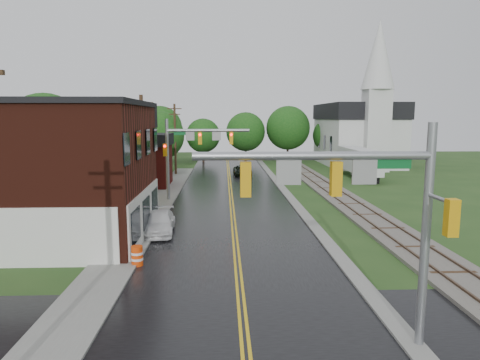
{
  "coord_description": "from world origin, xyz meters",
  "views": [
    {
      "loc": [
        -0.68,
        -10.65,
        7.35
      ],
      "look_at": [
        0.34,
        15.43,
        3.5
      ],
      "focal_mm": 32.0,
      "sensor_mm": 36.0,
      "label": 1
    }
  ],
  "objects": [
    {
      "name": "pickup_white",
      "position": [
        -4.8,
        16.1,
        0.67
      ],
      "size": [
        2.11,
        4.7,
        1.34
      ],
      "primitive_type": "imported",
      "rotation": [
        0.0,
        0.0,
        0.05
      ],
      "color": "white",
      "rests_on": "ground"
    },
    {
      "name": "construction_barrel",
      "position": [
        -5.0,
        10.0,
        0.51
      ],
      "size": [
        0.73,
        0.73,
        1.01
      ],
      "primitive_type": "cylinder",
      "rotation": [
        0.0,
        0.0,
        0.35
      ],
      "color": "#DB3D09",
      "rests_on": "ground"
    },
    {
      "name": "utility_pole_c",
      "position": [
        -6.8,
        44.0,
        4.72
      ],
      "size": [
        1.8,
        0.28,
        9.0
      ],
      "color": "#382616",
      "rests_on": "ground"
    },
    {
      "name": "church",
      "position": [
        20.0,
        53.74,
        5.83
      ],
      "size": [
        10.4,
        18.4,
        20.0
      ],
      "color": "silver",
      "rests_on": "ground"
    },
    {
      "name": "cross_road",
      "position": [
        0.0,
        2.0,
        0.0
      ],
      "size": [
        60.0,
        9.0,
        0.02
      ],
      "primitive_type": "cube",
      "color": "black",
      "rests_on": "ground"
    },
    {
      "name": "tree_left_c",
      "position": [
        -13.85,
        39.9,
        4.51
      ],
      "size": [
        6.0,
        6.0,
        7.65
      ],
      "color": "black",
      "rests_on": "ground"
    },
    {
      "name": "suv_dark",
      "position": [
        1.72,
        42.83,
        0.63
      ],
      "size": [
        2.32,
        4.65,
        1.27
      ],
      "primitive_type": "imported",
      "rotation": [
        0.0,
        0.0,
        0.05
      ],
      "color": "black",
      "rests_on": "ground"
    },
    {
      "name": "railroad",
      "position": [
        10.0,
        35.0,
        0.11
      ],
      "size": [
        3.2,
        80.0,
        0.3
      ],
      "color": "#59544C",
      "rests_on": "ground"
    },
    {
      "name": "sidewalk_left",
      "position": [
        -6.2,
        25.0,
        0.0
      ],
      "size": [
        2.4,
        50.0,
        0.12
      ],
      "primitive_type": "cube",
      "color": "gray",
      "rests_on": "ground"
    },
    {
      "name": "traffic_signal_far",
      "position": [
        -3.47,
        27.0,
        4.97
      ],
      "size": [
        7.34,
        0.43,
        7.2
      ],
      "color": "gray",
      "rests_on": "ground"
    },
    {
      "name": "utility_pole_b",
      "position": [
        -6.8,
        22.0,
        4.72
      ],
      "size": [
        1.8,
        0.28,
        9.0
      ],
      "color": "#382616",
      "rests_on": "ground"
    },
    {
      "name": "yellow_house",
      "position": [
        -11.0,
        26.0,
        3.2
      ],
      "size": [
        8.0,
        7.0,
        6.4
      ],
      "primitive_type": "cube",
      "color": "tan",
      "rests_on": "ground"
    },
    {
      "name": "tree_left_b",
      "position": [
        -17.85,
        31.9,
        5.72
      ],
      "size": [
        7.6,
        7.6,
        9.69
      ],
      "color": "black",
      "rests_on": "ground"
    },
    {
      "name": "traffic_signal_near",
      "position": [
        3.47,
        2.0,
        4.97
      ],
      "size": [
        7.34,
        0.3,
        7.2
      ],
      "color": "gray",
      "rests_on": "ground"
    },
    {
      "name": "brick_building",
      "position": [
        -12.48,
        15.0,
        4.15
      ],
      "size": [
        14.3,
        10.3,
        8.3
      ],
      "color": "#42170E",
      "rests_on": "ground"
    },
    {
      "name": "tree_left_e",
      "position": [
        -8.85,
        45.9,
        4.81
      ],
      "size": [
        6.4,
        6.4,
        8.16
      ],
      "color": "black",
      "rests_on": "ground"
    },
    {
      "name": "curb_right",
      "position": [
        5.4,
        35.0,
        0.0
      ],
      "size": [
        0.8,
        70.0,
        0.12
      ],
      "primitive_type": "cube",
      "color": "gray",
      "rests_on": "ground"
    },
    {
      "name": "semi_trailer",
      "position": [
        15.75,
        40.32,
        2.15
      ],
      "size": [
        2.56,
        11.14,
        3.58
      ],
      "color": "black",
      "rests_on": "ground"
    },
    {
      "name": "darkred_building",
      "position": [
        -10.0,
        35.0,
        2.2
      ],
      "size": [
        7.0,
        6.0,
        4.4
      ],
      "primitive_type": "cube",
      "color": "#3F0F0C",
      "rests_on": "ground"
    },
    {
      "name": "main_road",
      "position": [
        0.0,
        30.0,
        0.0
      ],
      "size": [
        10.0,
        90.0,
        0.02
      ],
      "primitive_type": "cube",
      "color": "black",
      "rests_on": "ground"
    }
  ]
}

